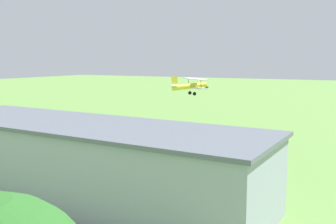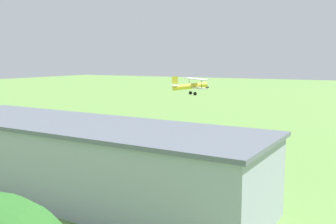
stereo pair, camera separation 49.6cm
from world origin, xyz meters
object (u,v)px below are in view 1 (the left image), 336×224
(person_near_hangar_door, at_px, (280,165))
(person_crossing_taxiway, at_px, (79,143))
(biplane, at_px, (191,85))
(hangar, at_px, (82,159))
(car_blue, at_px, (2,140))
(car_black, at_px, (33,144))
(person_watching_takeoff, at_px, (258,161))

(person_near_hangar_door, bearing_deg, person_crossing_taxiway, 2.74)
(biplane, relative_size, person_near_hangar_door, 4.41)
(hangar, relative_size, car_blue, 7.77)
(hangar, relative_size, car_black, 8.95)
(biplane, height_order, person_near_hangar_door, biplane)
(hangar, distance_m, car_black, 22.14)
(car_blue, distance_m, person_crossing_taxiway, 12.44)
(car_blue, bearing_deg, car_black, -179.86)
(person_watching_takeoff, bearing_deg, hangar, 54.03)
(biplane, relative_size, car_blue, 1.57)
(car_black, bearing_deg, biplane, -119.55)
(hangar, bearing_deg, car_black, -31.26)
(hangar, xyz_separation_m, person_watching_takeoff, (-12.53, -17.26, -2.73))
(biplane, bearing_deg, car_black, 60.45)
(hangar, distance_m, person_near_hangar_door, 22.69)
(biplane, xyz_separation_m, car_blue, (20.53, 24.48, -7.53))
(biplane, distance_m, person_crossing_taxiway, 23.62)
(hangar, distance_m, person_crossing_taxiway, 20.61)
(biplane, height_order, person_crossing_taxiway, biplane)
(car_black, relative_size, person_crossing_taxiway, 2.44)
(car_black, relative_size, person_near_hangar_door, 2.43)
(person_near_hangar_door, height_order, person_crossing_taxiway, person_near_hangar_door)
(car_blue, relative_size, person_crossing_taxiway, 2.81)
(car_blue, xyz_separation_m, person_crossing_taxiway, (-11.83, -3.85, -0.00))
(hangar, xyz_separation_m, car_black, (18.78, -11.40, -2.72))
(car_black, bearing_deg, person_watching_takeoff, -169.40)
(biplane, xyz_separation_m, person_crossing_taxiway, (8.70, 20.63, -7.53))
(car_black, bearing_deg, car_blue, 0.14)
(hangar, height_order, car_black, hangar)
(car_blue, relative_size, person_watching_takeoff, 2.84)
(person_near_hangar_door, xyz_separation_m, person_watching_takeoff, (2.68, -0.65, -0.01))
(car_black, xyz_separation_m, person_crossing_taxiway, (-5.17, -3.83, 0.00))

